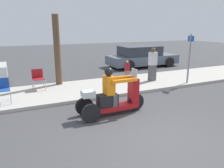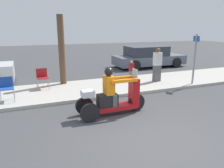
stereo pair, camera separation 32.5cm
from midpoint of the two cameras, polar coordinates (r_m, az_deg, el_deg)
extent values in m
plane|color=#424244|center=(5.54, 8.93, -13.71)|extent=(60.00, 60.00, 0.00)
cube|color=#B2ADA3|center=(9.40, -6.74, -1.18)|extent=(28.00, 2.80, 0.12)
cylinder|color=black|center=(7.08, 4.90, -4.67)|extent=(0.55, 0.10, 0.55)
cylinder|color=black|center=(6.20, -7.02, -7.62)|extent=(0.55, 0.10, 0.55)
cylinder|color=black|center=(6.74, -8.63, -5.81)|extent=(0.55, 0.10, 0.55)
cube|color=#AD1419|center=(6.74, -1.39, -6.14)|extent=(1.52, 0.42, 0.14)
cube|color=black|center=(6.60, -2.61, -4.25)|extent=(0.61, 0.33, 0.37)
cube|color=#AD1419|center=(6.93, 4.24, -2.19)|extent=(0.24, 0.33, 0.92)
cube|color=silver|center=(6.79, 4.49, 2.74)|extent=(0.03, 0.30, 0.30)
cube|color=silver|center=(6.32, -7.74, -2.59)|extent=(0.36, 0.33, 0.18)
cube|color=orange|center=(6.48, -2.25, -0.32)|extent=(0.26, 0.38, 0.55)
sphere|color=black|center=(6.39, -2.29, 3.19)|extent=(0.26, 0.26, 0.26)
cube|color=#515156|center=(6.56, -0.76, -4.35)|extent=(0.14, 0.14, 0.37)
cube|color=#515156|center=(6.77, -1.59, -3.74)|extent=(0.14, 0.14, 0.37)
cube|color=orange|center=(6.44, 1.90, 0.85)|extent=(0.85, 0.09, 0.09)
cube|color=orange|center=(6.79, 0.38, 1.59)|extent=(0.85, 0.09, 0.09)
cube|color=#726656|center=(10.49, 3.06, 2.21)|extent=(0.23, 0.17, 0.47)
cube|color=maroon|center=(10.40, 3.09, 4.46)|extent=(0.25, 0.17, 0.37)
sphere|color=tan|center=(10.36, 3.11, 5.81)|extent=(0.13, 0.13, 0.13)
cube|color=#515156|center=(10.55, 9.60, 2.91)|extent=(0.35, 0.25, 0.76)
cube|color=silver|center=(10.44, 9.76, 6.56)|extent=(0.39, 0.25, 0.60)
sphere|color=brown|center=(10.39, 9.85, 8.75)|extent=(0.20, 0.20, 0.20)
cylinder|color=#A5A8AD|center=(9.21, -20.64, -0.58)|extent=(0.02, 0.02, 0.44)
cylinder|color=#A5A8AD|center=(9.27, -17.95, -0.25)|extent=(0.02, 0.02, 0.44)
cylinder|color=#A5A8AD|center=(9.64, -20.97, 0.04)|extent=(0.02, 0.02, 0.44)
cylinder|color=#A5A8AD|center=(9.69, -18.40, 0.34)|extent=(0.02, 0.02, 0.44)
cube|color=maroon|center=(9.40, -19.61, 1.25)|extent=(0.46, 0.46, 0.02)
cube|color=maroon|center=(9.57, -19.89, 2.57)|extent=(0.44, 0.04, 0.38)
cylinder|color=#A5A8AD|center=(8.07, -25.97, -3.24)|extent=(0.02, 0.02, 0.44)
cylinder|color=#A5A8AD|center=(8.49, -26.01, -2.40)|extent=(0.02, 0.02, 0.44)
cube|color=#1E479E|center=(8.22, -27.69, -1.45)|extent=(0.45, 0.45, 0.02)
cube|color=#1E479E|center=(8.39, -27.81, 0.11)|extent=(0.44, 0.03, 0.38)
cube|color=slate|center=(15.04, 7.34, 6.38)|extent=(4.74, 1.89, 0.58)
cube|color=#2D333D|center=(14.84, 6.63, 8.63)|extent=(2.61, 1.70, 0.62)
cylinder|color=black|center=(15.20, 14.18, 5.57)|extent=(0.64, 0.22, 0.64)
cylinder|color=black|center=(16.69, 10.11, 6.57)|extent=(0.64, 0.22, 0.64)
cylinder|color=black|center=(13.49, 3.88, 4.87)|extent=(0.64, 0.22, 0.64)
cylinder|color=black|center=(15.15, 0.43, 5.99)|extent=(0.64, 0.22, 0.64)
cylinder|color=brown|center=(9.90, -15.06, 8.47)|extent=(0.28, 0.28, 3.02)
cylinder|color=gray|center=(10.40, 18.65, 6.22)|extent=(0.08, 0.08, 2.20)
cube|color=#1E51AD|center=(10.32, 19.06, 11.16)|extent=(0.02, 0.36, 0.24)
camera|label=1|loc=(0.16, -91.43, -0.38)|focal=35.00mm
camera|label=2|loc=(0.16, 88.57, 0.38)|focal=35.00mm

